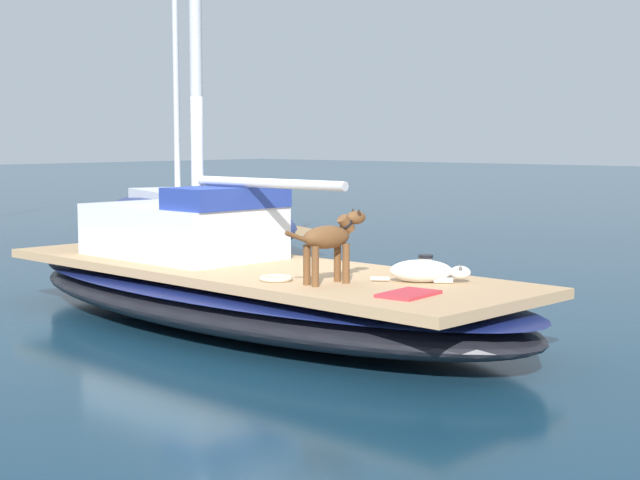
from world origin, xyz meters
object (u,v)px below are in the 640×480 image
(sailboat_main, at_px, (251,295))
(dog_brown, at_px, (330,239))
(deck_winch, at_px, (426,266))
(moored_boat_starboard_side, at_px, (191,217))
(coiled_rope, at_px, (276,278))
(dog_white, at_px, (425,271))
(deck_towel, at_px, (409,294))

(sailboat_main, distance_m, dog_brown, 1.72)
(deck_winch, xyz_separation_m, moored_boat_starboard_side, (4.44, 8.70, -0.24))
(deck_winch, xyz_separation_m, coiled_rope, (-1.24, 0.88, -0.08))
(dog_white, bearing_deg, sailboat_main, 96.85)
(coiled_rope, relative_size, moored_boat_starboard_side, 0.04)
(dog_brown, height_order, deck_towel, dog_brown)
(moored_boat_starboard_side, bearing_deg, deck_towel, -120.79)
(coiled_rope, height_order, deck_towel, coiled_rope)
(dog_white, bearing_deg, moored_boat_starboard_side, 61.76)
(dog_white, relative_size, deck_towel, 1.46)
(deck_towel, bearing_deg, deck_winch, 28.80)
(sailboat_main, bearing_deg, moored_boat_starboard_side, 53.49)
(dog_brown, xyz_separation_m, moored_boat_starboard_side, (5.48, 8.34, -0.57))
(dog_white, bearing_deg, deck_towel, -154.67)
(dog_brown, relative_size, coiled_rope, 2.88)
(dog_white, distance_m, deck_winch, 0.47)
(moored_boat_starboard_side, bearing_deg, dog_white, -118.24)
(coiled_rope, xyz_separation_m, moored_boat_starboard_side, (5.68, 7.82, -0.17))
(deck_winch, bearing_deg, sailboat_main, 109.03)
(coiled_rope, bearing_deg, dog_brown, -68.95)
(sailboat_main, height_order, dog_white, dog_white)
(deck_winch, relative_size, deck_towel, 0.38)
(sailboat_main, relative_size, dog_brown, 7.86)
(dog_brown, height_order, deck_winch, dog_brown)
(sailboat_main, relative_size, deck_towel, 13.10)
(dog_brown, bearing_deg, deck_winch, -19.02)
(deck_winch, height_order, moored_boat_starboard_side, moored_boat_starboard_side)
(dog_white, bearing_deg, coiled_rope, 126.82)
(sailboat_main, xyz_separation_m, moored_boat_starboard_side, (5.07, 6.85, 0.18))
(deck_winch, height_order, deck_towel, deck_winch)
(sailboat_main, xyz_separation_m, deck_towel, (-0.48, -2.47, 0.34))
(sailboat_main, bearing_deg, deck_winch, -70.97)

